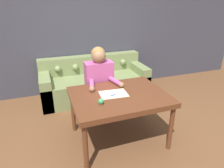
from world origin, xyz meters
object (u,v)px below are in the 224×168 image
(person, at_px, (99,84))
(scissors, at_px, (114,95))
(dining_table, at_px, (119,99))
(couch, at_px, (94,82))
(pin_cushion, at_px, (101,102))

(person, distance_m, scissors, 0.60)
(dining_table, xyz_separation_m, couch, (0.05, 1.51, -0.36))
(scissors, xyz_separation_m, pin_cushion, (-0.24, -0.19, 0.03))
(person, relative_size, scissors, 5.70)
(couch, height_order, person, person)
(person, xyz_separation_m, scissors, (0.03, -0.60, 0.08))
(couch, distance_m, pin_cushion, 1.78)
(dining_table, xyz_separation_m, person, (-0.10, 0.61, -0.01))
(couch, bearing_deg, pin_cushion, -101.88)
(scissors, bearing_deg, pin_cushion, -142.21)
(dining_table, bearing_deg, person, 98.96)
(dining_table, xyz_separation_m, scissors, (-0.06, 0.01, 0.07))
(dining_table, height_order, scissors, scissors)
(pin_cushion, bearing_deg, couch, 78.12)
(dining_table, distance_m, pin_cushion, 0.36)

